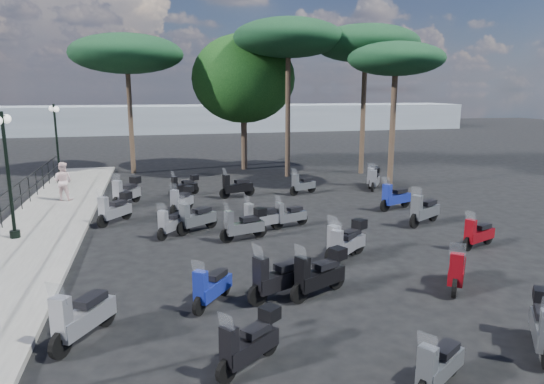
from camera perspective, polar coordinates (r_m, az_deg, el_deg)
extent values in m
plane|color=black|center=(14.03, -2.27, -8.06)|extent=(120.00, 120.00, 0.00)
cube|color=slate|center=(17.06, -26.50, -5.42)|extent=(3.00, 30.00, 0.15)
cylinder|color=black|center=(18.97, -29.32, -2.09)|extent=(0.04, 0.04, 1.10)
cylinder|color=black|center=(20.25, -28.32, -1.18)|extent=(0.04, 0.04, 1.10)
cylinder|color=black|center=(21.55, -27.45, -0.38)|extent=(0.04, 0.04, 1.10)
cylinder|color=black|center=(22.86, -26.67, 0.33)|extent=(0.04, 0.04, 1.10)
cylinder|color=black|center=(24.17, -25.98, 0.97)|extent=(0.04, 0.04, 1.10)
cylinder|color=black|center=(25.49, -25.36, 1.54)|extent=(0.04, 0.04, 1.10)
cylinder|color=black|center=(26.81, -24.80, 2.05)|extent=(0.04, 0.04, 1.10)
cylinder|color=black|center=(28.14, -24.29, 2.51)|extent=(0.04, 0.04, 1.10)
cylinder|color=black|center=(29.47, -23.83, 2.94)|extent=(0.04, 0.04, 1.10)
cylinder|color=black|center=(17.62, -27.98, -4.38)|extent=(0.32, 0.32, 0.24)
cylinder|color=black|center=(17.23, -28.59, 1.65)|extent=(0.11, 0.11, 4.01)
cylinder|color=black|center=(17.04, -29.21, 7.79)|extent=(0.05, 0.90, 0.04)
sphere|color=white|center=(17.48, -28.78, 7.57)|extent=(0.28, 0.28, 0.28)
cylinder|color=black|center=(26.90, -23.62, 1.24)|extent=(0.32, 0.32, 0.24)
cylinder|color=black|center=(26.65, -23.96, 5.18)|extent=(0.11, 0.11, 3.96)
cylinder|color=black|center=(26.53, -24.29, 9.11)|extent=(0.38, 0.84, 0.04)
sphere|color=white|center=(26.96, -24.49, 8.91)|extent=(0.28, 0.28, 0.28)
sphere|color=white|center=(26.10, -24.05, 8.88)|extent=(0.28, 0.28, 0.28)
imported|color=silver|center=(22.51, -23.37, 1.18)|extent=(0.96, 0.85, 1.65)
cylinder|color=black|center=(10.88, -8.55, -13.06)|extent=(0.35, 0.41, 0.45)
cylinder|color=black|center=(11.76, -5.60, -11.01)|extent=(0.35, 0.41, 0.45)
cube|color=#1A2A9B|center=(11.28, -6.91, -11.13)|extent=(0.99, 1.16, 0.32)
cube|color=black|center=(11.31, -6.53, -9.63)|extent=(0.56, 0.61, 0.13)
cube|color=#1A2A9B|center=(10.76, -8.40, -10.84)|extent=(0.35, 0.33, 0.65)
plane|color=white|center=(10.57, -8.64, -8.84)|extent=(0.33, 0.27, 0.35)
cylinder|color=black|center=(9.99, -23.64, -16.15)|extent=(0.37, 0.50, 0.52)
cylinder|color=black|center=(10.88, -18.94, -13.40)|extent=(0.37, 0.50, 0.52)
cube|color=#97989F|center=(10.37, -21.06, -13.63)|extent=(1.07, 1.40, 0.37)
cube|color=black|center=(10.38, -20.53, -11.72)|extent=(0.63, 0.73, 0.15)
cube|color=#97989F|center=(9.83, -23.55, -13.34)|extent=(0.41, 0.38, 0.77)
plane|color=white|center=(9.59, -24.06, -10.81)|extent=(0.40, 0.29, 0.41)
cylinder|color=black|center=(16.53, -10.40, -4.24)|extent=(0.47, 0.37, 0.49)
cylinder|color=black|center=(17.29, -7.18, -3.41)|extent=(0.47, 0.37, 0.49)
cube|color=#4F5357|center=(16.88, -8.64, -3.18)|extent=(1.30, 1.05, 0.35)
cube|color=black|center=(16.92, -8.21, -2.12)|extent=(0.68, 0.61, 0.14)
cube|color=#4F5357|center=(16.45, -10.24, -2.59)|extent=(0.36, 0.38, 0.72)
plane|color=white|center=(16.31, -10.47, -1.05)|extent=(0.29, 0.37, 0.38)
cylinder|color=black|center=(18.17, -19.29, -3.23)|extent=(0.39, 0.46, 0.50)
cylinder|color=black|center=(19.07, -16.74, -2.37)|extent=(0.39, 0.46, 0.50)
cube|color=#97989F|center=(18.61, -17.91, -2.20)|extent=(1.11, 1.29, 0.35)
cube|color=black|center=(18.67, -17.61, -1.21)|extent=(0.63, 0.69, 0.15)
cube|color=#97989F|center=(18.12, -19.21, -1.71)|extent=(0.39, 0.37, 0.73)
plane|color=white|center=(17.97, -19.45, -0.30)|extent=(0.36, 0.31, 0.39)
cube|color=black|center=(18.94, -16.82, -0.40)|extent=(0.48, 0.48, 0.27)
cylinder|color=black|center=(20.80, -17.77, -1.21)|extent=(0.38, 0.51, 0.53)
cylinder|color=black|center=(21.86, -15.71, -0.47)|extent=(0.38, 0.51, 0.53)
cube|color=#97989F|center=(21.33, -16.66, -0.28)|extent=(1.09, 1.42, 0.38)
cube|color=black|center=(21.42, -16.42, 0.64)|extent=(0.64, 0.74, 0.16)
cube|color=#97989F|center=(20.77, -17.71, 0.21)|extent=(0.41, 0.39, 0.78)
plane|color=white|center=(20.62, -17.91, 1.54)|extent=(0.40, 0.30, 0.41)
cube|color=black|center=(21.74, -15.79, 1.38)|extent=(0.50, 0.51, 0.29)
cylinder|color=black|center=(8.61, -5.38, -20.19)|extent=(0.41, 0.35, 0.45)
cylinder|color=black|center=(9.33, -0.34, -17.41)|extent=(0.41, 0.35, 0.45)
cube|color=black|center=(8.91, -2.54, -17.71)|extent=(1.16, 0.99, 0.32)
cube|color=black|center=(8.89, -1.85, -15.86)|extent=(0.62, 0.56, 0.13)
cube|color=black|center=(8.44, -5.06, -17.52)|extent=(0.33, 0.35, 0.65)
plane|color=white|center=(8.21, -5.40, -15.10)|extent=(0.27, 0.33, 0.35)
cube|color=black|center=(9.07, -0.27, -14.07)|extent=(0.43, 0.43, 0.24)
cylinder|color=black|center=(11.32, 3.25, -11.76)|extent=(0.49, 0.32, 0.50)
cylinder|color=black|center=(12.15, 7.58, -10.14)|extent=(0.49, 0.32, 0.50)
cube|color=black|center=(11.69, 5.70, -10.02)|extent=(1.37, 0.92, 0.35)
cube|color=black|center=(11.71, 6.33, -8.47)|extent=(0.70, 0.56, 0.15)
cube|color=black|center=(11.19, 3.59, -9.40)|extent=(0.34, 0.38, 0.73)
plane|color=white|center=(10.99, 3.39, -7.21)|extent=(0.25, 0.39, 0.39)
cube|color=black|center=(11.94, 7.74, -7.15)|extent=(0.47, 0.46, 0.27)
cylinder|color=black|center=(16.14, -12.78, -4.83)|extent=(0.36, 0.40, 0.45)
cylinder|color=black|center=(16.98, -10.44, -3.88)|extent=(0.36, 0.40, 0.45)
cube|color=#97989F|center=(16.55, -11.50, -3.75)|extent=(1.02, 1.13, 0.32)
cube|color=black|center=(16.60, -11.21, -2.75)|extent=(0.57, 0.61, 0.13)
cube|color=#97989F|center=(16.08, -12.69, -3.30)|extent=(0.35, 0.34, 0.65)
plane|color=white|center=(15.93, -12.88, -1.89)|extent=(0.32, 0.28, 0.35)
cylinder|color=black|center=(19.17, -11.45, -2.08)|extent=(0.34, 0.43, 0.46)
cylinder|color=black|center=(20.12, -9.72, -1.35)|extent=(0.34, 0.43, 0.46)
cube|color=#97989F|center=(19.64, -10.51, -1.19)|extent=(0.97, 1.21, 0.33)
cube|color=black|center=(19.72, -10.30, -0.33)|extent=(0.56, 0.63, 0.13)
cube|color=#97989F|center=(19.13, -11.39, -0.75)|extent=(0.36, 0.34, 0.67)
plane|color=white|center=(19.00, -11.53, 0.48)|extent=(0.34, 0.27, 0.36)
cube|color=black|center=(20.01, -9.75, 0.37)|extent=(0.44, 0.44, 0.25)
cylinder|color=black|center=(22.47, -11.52, -0.06)|extent=(0.43, 0.26, 0.43)
cylinder|color=black|center=(22.95, -9.10, 0.28)|extent=(0.43, 0.26, 0.43)
cube|color=black|center=(22.69, -10.21, 0.53)|extent=(1.20, 0.75, 0.31)
cube|color=black|center=(22.71, -9.90, 1.20)|extent=(0.60, 0.47, 0.13)
cube|color=black|center=(22.42, -11.40, 1.00)|extent=(0.29, 0.33, 0.63)
plane|color=white|center=(22.32, -11.57, 2.00)|extent=(0.20, 0.34, 0.34)
cube|color=black|center=(22.85, -9.11, 1.70)|extent=(0.40, 0.39, 0.23)
cylinder|color=black|center=(9.31, 20.47, -18.37)|extent=(0.41, 0.31, 0.43)
cube|color=#4F5357|center=(8.83, 19.22, -18.84)|extent=(1.15, 0.89, 0.31)
cube|color=black|center=(8.83, 19.77, -17.00)|extent=(0.60, 0.52, 0.13)
cube|color=#4F5357|center=(8.29, 17.80, -18.86)|extent=(0.31, 0.33, 0.63)
plane|color=white|center=(8.05, 17.82, -16.54)|extent=(0.25, 0.33, 0.33)
cylinder|color=black|center=(11.18, -1.69, -12.01)|extent=(0.52, 0.31, 0.52)
cylinder|color=black|center=(11.93, 3.41, -10.44)|extent=(0.52, 0.31, 0.52)
cube|color=black|center=(11.50, 1.16, -10.26)|extent=(1.43, 0.91, 0.37)
cube|color=black|center=(11.50, 1.89, -8.65)|extent=(0.72, 0.56, 0.15)
cube|color=black|center=(11.04, -1.34, -9.55)|extent=(0.35, 0.39, 0.76)
plane|color=white|center=(10.83, -1.63, -7.23)|extent=(0.25, 0.41, 0.40)
cylinder|color=black|center=(15.57, -5.34, -5.14)|extent=(0.48, 0.22, 0.48)
cylinder|color=black|center=(16.06, -1.45, -4.55)|extent=(0.48, 0.22, 0.48)
cube|color=gray|center=(15.78, -3.21, -4.20)|extent=(1.33, 0.67, 0.34)
cube|color=black|center=(15.77, -2.67, -3.15)|extent=(0.65, 0.44, 0.14)
cube|color=gray|center=(15.47, -5.10, -3.49)|extent=(0.29, 0.34, 0.69)
plane|color=white|center=(15.34, -5.33, -1.91)|extent=(0.18, 0.38, 0.37)
cube|color=black|center=(15.90, -1.40, -2.35)|extent=(0.41, 0.40, 0.26)
cylinder|color=black|center=(16.41, -2.95, -4.19)|extent=(0.49, 0.25, 0.48)
cylinder|color=black|center=(17.02, 0.58, -3.59)|extent=(0.49, 0.25, 0.48)
cube|color=#97989F|center=(16.68, -1.01, -3.26)|extent=(1.34, 0.74, 0.34)
cube|color=black|center=(16.70, -0.51, -2.25)|extent=(0.67, 0.48, 0.14)
cube|color=#97989F|center=(16.33, -2.72, -2.59)|extent=(0.31, 0.36, 0.70)
plane|color=white|center=(16.19, -2.92, -1.08)|extent=(0.20, 0.39, 0.37)
cylinder|color=black|center=(21.77, -5.58, -0.17)|extent=(0.51, 0.24, 0.50)
cylinder|color=black|center=(22.31, -2.68, 0.17)|extent=(0.51, 0.24, 0.50)
cube|color=black|center=(22.02, -4.00, 0.49)|extent=(1.40, 0.72, 0.35)
cube|color=black|center=(22.04, -3.60, 1.28)|extent=(0.69, 0.48, 0.15)
cube|color=black|center=(21.71, -5.41, 1.09)|extent=(0.31, 0.36, 0.73)
plane|color=white|center=(21.60, -5.58, 2.29)|extent=(0.19, 0.40, 0.39)
cylinder|color=black|center=(12.36, 20.67, -10.49)|extent=(0.38, 0.44, 0.48)
cylinder|color=black|center=(13.49, 21.02, -8.62)|extent=(0.38, 0.44, 0.48)
cube|color=maroon|center=(12.91, 20.93, -8.68)|extent=(1.08, 1.25, 0.34)
cube|color=black|center=(12.98, 21.07, -7.26)|extent=(0.61, 0.66, 0.14)
cube|color=maroon|center=(12.27, 20.86, -8.35)|extent=(0.38, 0.36, 0.71)
plane|color=white|center=(12.07, 21.00, -6.42)|extent=(0.35, 0.30, 0.38)
cylinder|color=black|center=(13.56, 7.42, -7.82)|extent=(0.42, 0.39, 0.47)
cylinder|color=black|center=(14.57, 9.50, -6.46)|extent=(0.42, 0.39, 0.47)
cube|color=#97989F|center=(14.05, 8.61, -6.38)|extent=(1.17, 1.11, 0.34)
cube|color=black|center=(14.11, 8.93, -5.13)|extent=(0.64, 0.62, 0.14)
cube|color=#97989F|center=(13.48, 7.62, -5.91)|extent=(0.36, 0.36, 0.69)
plane|color=white|center=(13.30, 7.56, -4.15)|extent=(0.31, 0.33, 0.37)
cylinder|color=black|center=(13.79, 7.02, -7.40)|extent=(0.48, 0.34, 0.50)
cylinder|color=black|center=(14.74, 10.11, -6.22)|extent=(0.48, 0.34, 0.50)
cube|color=#97989F|center=(14.24, 8.77, -6.03)|extent=(1.35, 0.99, 0.35)
cube|color=black|center=(14.29, 9.24, -4.76)|extent=(0.70, 0.58, 0.15)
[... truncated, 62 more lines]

